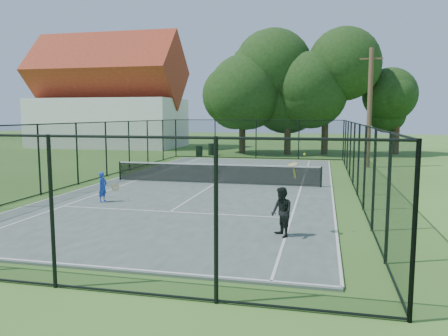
% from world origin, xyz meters
% --- Properties ---
extents(ground, '(120.00, 120.00, 0.00)m').
position_xyz_m(ground, '(0.00, 0.00, 0.00)').
color(ground, '#3C6522').
extents(tennis_court, '(11.00, 24.00, 0.06)m').
position_xyz_m(tennis_court, '(0.00, 0.00, 0.03)').
color(tennis_court, '#4C5953').
rests_on(tennis_court, ground).
extents(tennis_net, '(10.08, 0.08, 0.95)m').
position_xyz_m(tennis_net, '(0.00, 0.00, 0.58)').
color(tennis_net, black).
rests_on(tennis_net, tennis_court).
extents(fence, '(13.10, 26.10, 3.00)m').
position_xyz_m(fence, '(0.00, 0.00, 1.50)').
color(fence, black).
rests_on(fence, ground).
extents(tree_near_left, '(6.60, 6.60, 8.61)m').
position_xyz_m(tree_near_left, '(-1.92, 17.55, 5.30)').
color(tree_near_left, '#332114').
rests_on(tree_near_left, ground).
extents(tree_near_mid, '(7.31, 7.31, 9.57)m').
position_xyz_m(tree_near_mid, '(2.09, 16.99, 5.90)').
color(tree_near_mid, '#332114').
rests_on(tree_near_mid, ground).
extents(tree_near_right, '(6.48, 6.48, 8.95)m').
position_xyz_m(tree_near_right, '(5.16, 17.83, 5.69)').
color(tree_near_right, '#332114').
rests_on(tree_near_right, ground).
extents(tree_far_right, '(4.83, 4.83, 6.39)m').
position_xyz_m(tree_far_right, '(11.10, 19.34, 3.95)').
color(tree_far_right, '#332114').
rests_on(tree_far_right, ground).
extents(building, '(15.30, 8.15, 11.87)m').
position_xyz_m(building, '(-17.00, 22.00, 4.93)').
color(building, silver).
rests_on(building, ground).
extents(trash_bin_left, '(0.58, 0.58, 0.86)m').
position_xyz_m(trash_bin_left, '(-4.74, 13.62, 0.44)').
color(trash_bin_left, black).
rests_on(trash_bin_left, ground).
extents(trash_bin_right, '(0.58, 0.58, 0.98)m').
position_xyz_m(trash_bin_right, '(-4.06, 15.00, 0.49)').
color(trash_bin_right, black).
rests_on(trash_bin_right, ground).
extents(utility_pole, '(1.40, 0.30, 7.53)m').
position_xyz_m(utility_pole, '(7.86, 9.00, 3.83)').
color(utility_pole, '#4C3823').
rests_on(utility_pole, ground).
extents(player_blue, '(0.75, 0.47, 1.15)m').
position_xyz_m(player_blue, '(-3.09, -5.32, 0.63)').
color(player_blue, '#163EC2').
rests_on(player_blue, tennis_court).
extents(player_black, '(0.98, 1.09, 2.25)m').
position_xyz_m(player_black, '(4.00, -8.62, 0.75)').
color(player_black, black).
rests_on(player_black, tennis_court).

